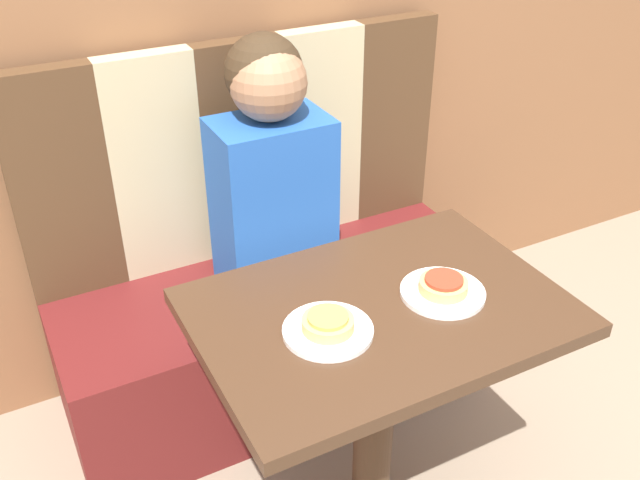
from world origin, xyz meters
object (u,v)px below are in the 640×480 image
object	(u,v)px
plate_left	(328,331)
pizza_left	(328,323)
person	(271,163)
pizza_right	(443,285)
plate_right	(443,292)

from	to	relation	value
plate_left	pizza_left	world-z (taller)	pizza_left
plate_left	person	bearing A→B (deg)	76.44
person	plate_left	distance (m)	0.64
pizza_right	pizza_left	bearing A→B (deg)	180.00
pizza_left	pizza_right	xyz separation A→B (m)	(0.30, 0.00, 0.00)
person	plate_right	distance (m)	0.64
plate_left	pizza_right	size ratio (longest dim) A/B	1.74
pizza_right	plate_right	bearing A→B (deg)	-90.00
person	pizza_left	distance (m)	0.64
plate_right	pizza_left	size ratio (longest dim) A/B	1.74
person	plate_left	xyz separation A→B (m)	(-0.15, -0.62, -0.10)
plate_right	pizza_right	world-z (taller)	pizza_right
plate_left	pizza_right	world-z (taller)	pizza_right
person	plate_right	xyz separation A→B (m)	(0.15, -0.62, -0.10)
person	pizza_right	distance (m)	0.64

